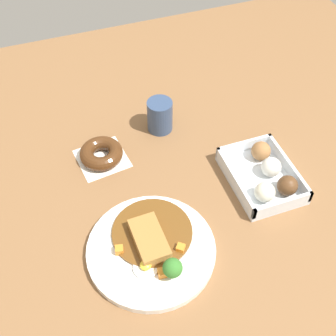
{
  "coord_description": "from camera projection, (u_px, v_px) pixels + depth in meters",
  "views": [
    {
      "loc": [
        -0.54,
        0.29,
        0.82
      ],
      "look_at": [
        0.1,
        0.06,
        0.03
      ],
      "focal_mm": 46.31,
      "sensor_mm": 36.0,
      "label": 1
    }
  ],
  "objects": [
    {
      "name": "ground_plane",
      "position": [
        208.0,
        199.0,
        1.02
      ],
      "size": [
        1.6,
        1.6,
        0.0
      ],
      "primitive_type": "plane",
      "color": "brown"
    },
    {
      "name": "curry_plate",
      "position": [
        152.0,
        248.0,
        0.92
      ],
      "size": [
        0.27,
        0.27,
        0.07
      ],
      "color": "white",
      "rests_on": "ground_plane"
    },
    {
      "name": "donut_box",
      "position": [
        265.0,
        176.0,
        1.04
      ],
      "size": [
        0.2,
        0.15,
        0.06
      ],
      "color": "silver",
      "rests_on": "ground_plane"
    },
    {
      "name": "chocolate_ring_donut",
      "position": [
        101.0,
        154.0,
        1.09
      ],
      "size": [
        0.13,
        0.13,
        0.04
      ],
      "color": "white",
      "rests_on": "ground_plane"
    },
    {
      "name": "coffee_mug",
      "position": [
        160.0,
        116.0,
        1.14
      ],
      "size": [
        0.07,
        0.07,
        0.09
      ],
      "primitive_type": "cylinder",
      "color": "#33476B",
      "rests_on": "ground_plane"
    }
  ]
}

